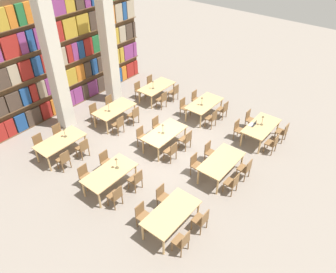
{
  "coord_description": "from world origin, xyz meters",
  "views": [
    {
      "loc": [
        -8.35,
        -6.99,
        8.64
      ],
      "look_at": [
        0.0,
        -0.29,
        0.68
      ],
      "focal_mm": 35.0,
      "sensor_mm": 36.0,
      "label": 1
    }
  ],
  "objects_px": {
    "desk_lamp_0": "(263,119)",
    "chair_35": "(151,83)",
    "chair_30": "(134,115)",
    "chair_34": "(174,92)",
    "desk_lamp_1": "(116,161)",
    "chair_26": "(83,148)",
    "chair_12": "(116,196)",
    "reading_table_4": "(165,134)",
    "chair_4": "(232,183)",
    "chair_11": "(250,119)",
    "chair_3": "(163,197)",
    "chair_17": "(142,136)",
    "chair_16": "(171,151)",
    "chair_18": "(186,139)",
    "chair_2": "(201,220)",
    "chair_1": "(143,215)",
    "chair_19": "(158,126)",
    "chair_23": "(196,99)",
    "chair_33": "(139,90)",
    "chair_13": "(85,176)",
    "desk_lamp_3": "(202,100)",
    "chair_28": "(119,124)",
    "chair_10": "(283,132)",
    "pillar_left": "(54,65)",
    "chair_14": "(136,179)",
    "reading_table_5": "(204,104)",
    "chair_25": "(40,144)",
    "chair_5": "(196,164)",
    "chair_9": "(239,129)",
    "chair_20": "(212,118)",
    "chair_0": "(182,241)",
    "reading_table_7": "(115,110)",
    "desk_lamp_2": "(163,127)",
    "reading_table_2": "(261,127)",
    "chair_7": "(210,152)",
    "reading_table_6": "(60,142)",
    "desk_lamp_6": "(153,83)",
    "chair_32": "(162,99)",
    "chair_8": "(273,143)",
    "laptop": "(253,124)",
    "reading_table_1": "(221,162)",
    "chair_15": "(106,161)",
    "chair_31": "(111,104)",
    "chair_27": "(59,133)"
  },
  "relations": [
    {
      "from": "desk_lamp_0",
      "to": "chair_35",
      "type": "bearing_deg",
      "value": 87.18
    },
    {
      "from": "desk_lamp_1",
      "to": "chair_23",
      "type": "xyz_separation_m",
      "value": [
        6.19,
        0.86,
        -0.58
      ]
    },
    {
      "from": "chair_4",
      "to": "desk_lamp_3",
      "type": "xyz_separation_m",
      "value": [
        3.32,
        3.56,
        0.55
      ]
    },
    {
      "from": "chair_3",
      "to": "chair_17",
      "type": "height_order",
      "value": "same"
    },
    {
      "from": "chair_19",
      "to": "chair_23",
      "type": "xyz_separation_m",
      "value": [
        2.98,
        0.03,
        0.0
      ]
    },
    {
      "from": "chair_9",
      "to": "chair_35",
      "type": "height_order",
      "value": "same"
    },
    {
      "from": "reading_table_1",
      "to": "chair_15",
      "type": "distance_m",
      "value": 4.33
    },
    {
      "from": "chair_25",
      "to": "chair_5",
      "type": "bearing_deg",
      "value": 117.45
    },
    {
      "from": "chair_31",
      "to": "chair_32",
      "type": "xyz_separation_m",
      "value": [
        1.9,
        -1.66,
        0.0
      ]
    },
    {
      "from": "chair_33",
      "to": "chair_19",
      "type": "bearing_deg",
      "value": 56.36
    },
    {
      "from": "chair_11",
      "to": "chair_35",
      "type": "bearing_deg",
      "value": -88.46
    },
    {
      "from": "chair_13",
      "to": "chair_35",
      "type": "distance_m",
      "value": 7.46
    },
    {
      "from": "chair_10",
      "to": "chair_12",
      "type": "bearing_deg",
      "value": 157.72
    },
    {
      "from": "reading_table_6",
      "to": "chair_1",
      "type": "bearing_deg",
      "value": -96.52
    },
    {
      "from": "chair_13",
      "to": "chair_28",
      "type": "bearing_deg",
      "value": -155.0
    },
    {
      "from": "chair_0",
      "to": "chair_5",
      "type": "relative_size",
      "value": 1.0
    },
    {
      "from": "laptop",
      "to": "chair_20",
      "type": "xyz_separation_m",
      "value": [
        -0.26,
        1.85,
        -0.31
      ]
    },
    {
      "from": "chair_0",
      "to": "reading_table_7",
      "type": "xyz_separation_m",
      "value": [
        3.61,
        6.57,
        0.19
      ]
    },
    {
      "from": "chair_13",
      "to": "desk_lamp_3",
      "type": "bearing_deg",
      "value": 173.28
    },
    {
      "from": "chair_28",
      "to": "chair_35",
      "type": "height_order",
      "value": "same"
    },
    {
      "from": "reading_table_7",
      "to": "desk_lamp_6",
      "type": "distance_m",
      "value": 2.58
    },
    {
      "from": "reading_table_4",
      "to": "chair_33",
      "type": "xyz_separation_m",
      "value": [
        2.36,
        3.63,
        -0.19
      ]
    },
    {
      "from": "chair_16",
      "to": "chair_18",
      "type": "relative_size",
      "value": 1.0
    },
    {
      "from": "desk_lamp_2",
      "to": "chair_35",
      "type": "height_order",
      "value": "desk_lamp_2"
    },
    {
      "from": "chair_19",
      "to": "chair_2",
      "type": "bearing_deg",
      "value": 55.1
    },
    {
      "from": "chair_32",
      "to": "pillar_left",
      "type": "bearing_deg",
      "value": 147.71
    },
    {
      "from": "reading_table_5",
      "to": "chair_28",
      "type": "distance_m",
      "value": 4.13
    },
    {
      "from": "chair_30",
      "to": "chair_34",
      "type": "distance_m",
      "value": 2.87
    },
    {
      "from": "chair_4",
      "to": "chair_10",
      "type": "bearing_deg",
      "value": -1.88
    },
    {
      "from": "reading_table_2",
      "to": "chair_10",
      "type": "distance_m",
      "value": 0.96
    },
    {
      "from": "chair_8",
      "to": "chair_18",
      "type": "bearing_deg",
      "value": 124.55
    },
    {
      "from": "chair_8",
      "to": "desk_lamp_1",
      "type": "height_order",
      "value": "desk_lamp_1"
    },
    {
      "from": "chair_1",
      "to": "chair_30",
      "type": "height_order",
      "value": "same"
    },
    {
      "from": "pillar_left",
      "to": "chair_11",
      "type": "bearing_deg",
      "value": -52.96
    },
    {
      "from": "desk_lamp_1",
      "to": "chair_26",
      "type": "xyz_separation_m",
      "value": [
        0.17,
        2.17,
        -0.58
      ]
    },
    {
      "from": "chair_12",
      "to": "reading_table_4",
      "type": "relative_size",
      "value": 0.46
    },
    {
      "from": "chair_11",
      "to": "chair_20",
      "type": "distance_m",
      "value": 1.7
    },
    {
      "from": "chair_7",
      "to": "chair_9",
      "type": "bearing_deg",
      "value": 176.33
    },
    {
      "from": "chair_2",
      "to": "chair_16",
      "type": "distance_m",
      "value": 3.5
    },
    {
      "from": "chair_4",
      "to": "chair_26",
      "type": "distance_m",
      "value": 6.0
    },
    {
      "from": "chair_19",
      "to": "chair_20",
      "type": "bearing_deg",
      "value": 142.89
    },
    {
      "from": "chair_5",
      "to": "reading_table_2",
      "type": "xyz_separation_m",
      "value": [
        3.52,
        -0.91,
        0.19
      ]
    },
    {
      "from": "chair_7",
      "to": "chair_27",
      "type": "height_order",
      "value": "same"
    },
    {
      "from": "chair_1",
      "to": "desk_lamp_1",
      "type": "xyz_separation_m",
      "value": [
        0.85,
        2.0,
        0.58
      ]
    },
    {
      "from": "chair_3",
      "to": "chair_9",
      "type": "distance_m",
      "value": 5.05
    },
    {
      "from": "reading_table_7",
      "to": "chair_11",
      "type": "bearing_deg",
      "value": -55.65
    },
    {
      "from": "reading_table_6",
      "to": "desk_lamp_6",
      "type": "bearing_deg",
      "value": -0.63
    },
    {
      "from": "chair_20",
      "to": "reading_table_6",
      "type": "height_order",
      "value": "chair_20"
    },
    {
      "from": "chair_23",
      "to": "reading_table_7",
      "type": "height_order",
      "value": "chair_23"
    },
    {
      "from": "chair_14",
      "to": "reading_table_5",
      "type": "bearing_deg",
      "value": 8.34
    }
  ]
}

